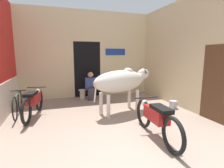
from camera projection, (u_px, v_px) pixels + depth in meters
The scene contains 10 objects.
ground_plane at pixel (138, 156), 3.18m from camera, with size 30.00×30.00×0.00m, color gray.
wall_back_with_doorway at pixel (87, 60), 7.77m from camera, with size 5.59×0.93×3.68m.
wall_right_with_door at pixel (183, 55), 6.03m from camera, with size 0.22×4.94×3.68m.
cow at pixel (122, 81), 5.51m from camera, with size 2.29×1.30×1.42m.
motorcycle_near at pixel (156, 118), 3.80m from camera, with size 0.58×1.99×0.82m.
motorcycle_far at pixel (33, 101), 5.14m from camera, with size 0.58×1.95×0.82m.
bicycle at pixel (18, 104), 5.27m from camera, with size 0.44×1.65×0.71m.
shopkeeper_seated at pixel (91, 85), 7.13m from camera, with size 0.45×0.34×1.14m.
plastic_stool at pixel (82, 94), 7.28m from camera, with size 0.33×0.33×0.40m.
bucket at pixel (173, 104), 6.03m from camera, with size 0.26×0.26×0.26m.
Camera 1 is at (-1.36, -2.62, 1.82)m, focal length 28.00 mm.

